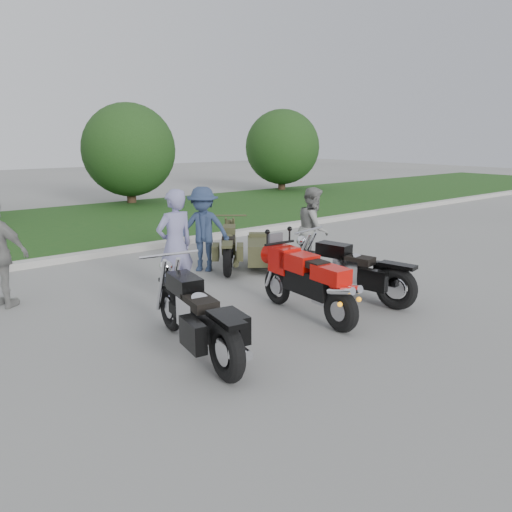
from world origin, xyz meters
TOP-DOWN VIEW (x-y plane):
  - ground at (0.00, 0.00)m, footprint 80.00×80.00m
  - curb at (0.00, 6.00)m, footprint 60.00×0.30m
  - grass_strip at (0.00, 10.15)m, footprint 60.00×8.00m
  - tree_mid_right at (4.00, 13.50)m, footprint 3.60×3.60m
  - tree_far_right at (12.00, 13.50)m, footprint 3.60×3.60m
  - sportbike_red at (0.65, 0.09)m, footprint 0.43×2.13m
  - cruiser_left at (-1.40, -0.02)m, footprint 0.58×2.49m
  - cruiser_right at (1.87, 0.23)m, footprint 0.73×2.41m
  - cruiser_sidecar at (1.73, 3.04)m, footprint 1.79×2.02m
  - person_stripe at (-0.49, 2.13)m, footprint 0.72×0.50m
  - person_grey at (2.84, 2.19)m, footprint 1.06×1.04m
  - person_denim at (0.91, 3.45)m, footprint 1.25×1.26m

SIDE VIEW (x-z plane):
  - ground at x=0.00m, z-range 0.00..0.00m
  - grass_strip at x=0.00m, z-range 0.00..0.14m
  - curb at x=0.00m, z-range 0.00..0.15m
  - cruiser_sidecar at x=1.73m, z-range -0.03..0.82m
  - cruiser_right at x=1.87m, z-range 0.01..0.95m
  - cruiser_left at x=-1.40m, z-range 0.01..0.97m
  - sportbike_red at x=0.65m, z-range 0.09..1.10m
  - person_grey at x=2.84m, z-range 0.00..1.72m
  - person_denim at x=0.91m, z-range 0.00..1.75m
  - person_stripe at x=-0.49m, z-range 0.00..1.91m
  - tree_mid_right at x=4.00m, z-range 0.19..4.19m
  - tree_far_right at x=12.00m, z-range 0.19..4.19m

